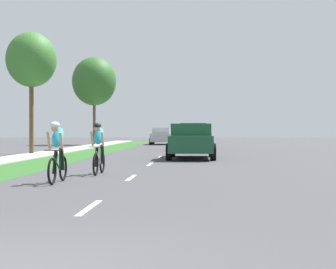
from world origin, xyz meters
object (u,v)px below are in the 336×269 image
cyclist_trailing (99,148)px  pickup_dark_green (191,141)px  street_tree_far (94,81)px  suv_maroon (194,136)px  sedan_silver (162,136)px  street_tree_near (31,60)px  cyclist_lead (57,152)px

cyclist_trailing → pickup_dark_green: 9.06m
cyclist_trailing → pickup_dark_green: (2.72, 8.64, 0.02)m
cyclist_trailing → street_tree_far: 30.92m
cyclist_trailing → pickup_dark_green: pickup_dark_green is taller
pickup_dark_green → suv_maroon: suv_maroon is taller
pickup_dark_green → suv_maroon: 10.42m
suv_maroon → sedan_silver: size_ratio=1.09×
cyclist_trailing → street_tree_near: street_tree_near is taller
pickup_dark_green → sedan_silver: bearing=97.7°
cyclist_trailing → sedan_silver: (-0.32, 31.16, -0.04)m
cyclist_trailing → pickup_dark_green: bearing=72.5°
street_tree_far → street_tree_near: bearing=-89.8°
cyclist_trailing → sedan_silver: 31.16m
cyclist_trailing → suv_maroon: bearing=81.9°
street_tree_near → street_tree_far: (-0.05, 17.43, 0.45)m
pickup_dark_green → suv_maroon: size_ratio=1.09×
cyclist_lead → sedan_silver: cyclist_lead is taller
cyclist_trailing → street_tree_near: (-6.23, 12.46, 4.42)m
pickup_dark_green → suv_maroon: bearing=90.0°
pickup_dark_green → cyclist_lead: bearing=-106.5°
cyclist_trailing → suv_maroon: suv_maroon is taller
street_tree_near → street_tree_far: size_ratio=0.86×
cyclist_trailing → street_tree_near: size_ratio=0.25×
suv_maroon → street_tree_near: street_tree_near is taller
sedan_silver → suv_maroon: bearing=-75.9°
cyclist_trailing → street_tree_near: 14.61m
sedan_silver → street_tree_far: bearing=-167.9°
cyclist_lead → street_tree_near: size_ratio=0.25×
cyclist_lead → sedan_silver: size_ratio=0.40×
cyclist_lead → street_tree_far: (-5.70, 32.43, 4.86)m
suv_maroon → street_tree_far: size_ratio=0.60×
cyclist_lead → suv_maroon: 21.85m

